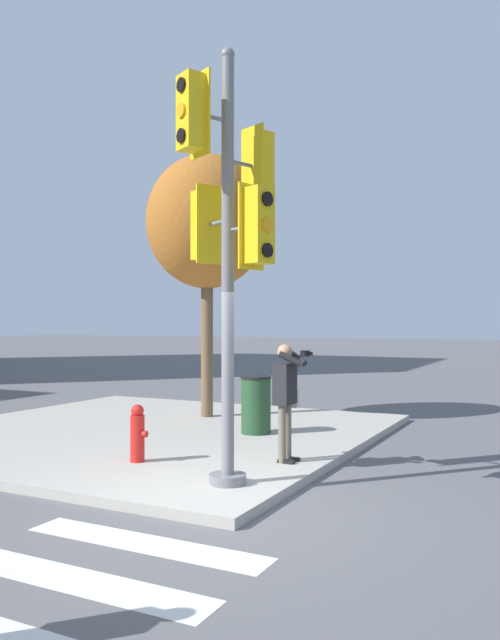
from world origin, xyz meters
name	(u,v)px	position (x,y,z in m)	size (l,w,h in m)	color
ground_plane	(216,511)	(0.00, 0.00, 0.00)	(160.00, 160.00, 0.00)	#5B5B5E
sidewalk_corner	(147,432)	(3.50, 3.50, 0.06)	(8.00, 8.00, 0.13)	#ADA89E
traffic_signal_pole	(228,220)	(0.70, 0.23, 3.39)	(1.31, 1.33, 5.41)	slate
person_photographer	(286,391)	(2.15, 0.08, 1.14)	(0.58, 0.54, 1.69)	black
street_tree	(207,223)	(5.36, 3.31, 4.26)	(2.59, 2.59, 5.59)	brown
fire_hydrant	(138,433)	(1.17, 1.97, 0.53)	(0.21, 0.27, 0.82)	red
trash_bin	(256,405)	(4.01, 1.48, 0.64)	(0.56, 0.56, 1.03)	#234728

